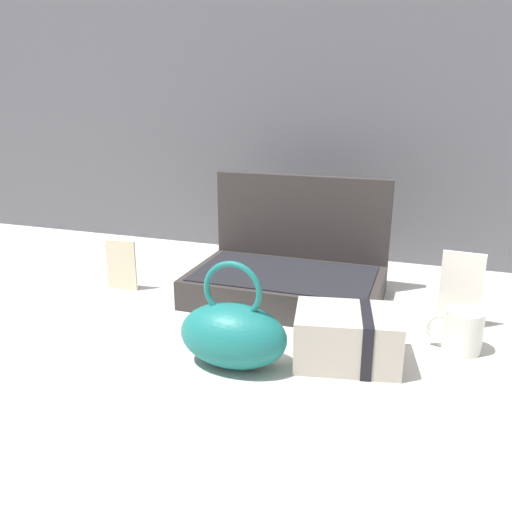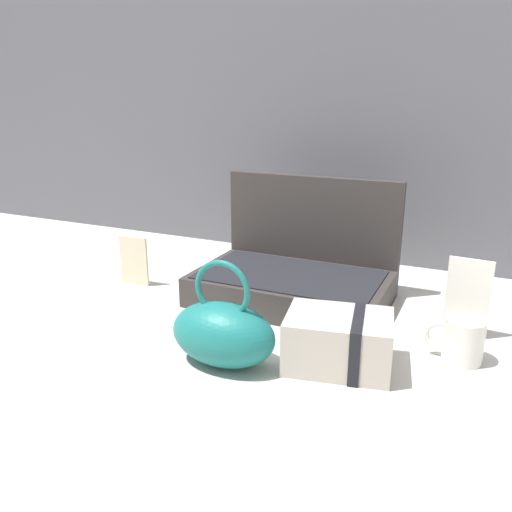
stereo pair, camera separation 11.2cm
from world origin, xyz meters
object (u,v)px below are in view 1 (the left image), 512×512
Objects in this scene: cream_toiletry_bag at (348,337)px; poster_card_right at (461,290)px; info_card_left at (121,265)px; teal_pouch_handbag at (233,334)px; coffee_mug at (462,331)px; open_suitcase at (289,272)px.

cream_toiletry_bag is 0.32m from poster_card_right.
teal_pouch_handbag is at bearing -37.44° from info_card_left.
teal_pouch_handbag is 1.89× the size of coffee_mug.
open_suitcase reaches higher than teal_pouch_handbag.
open_suitcase reaches higher than coffee_mug.
open_suitcase is 0.44m from coffee_mug.
coffee_mug is 0.13m from poster_card_right.
open_suitcase is 2.23× the size of teal_pouch_handbag.
teal_pouch_handbag is 1.22× the size of poster_card_right.
open_suitcase is at bearing 89.18° from teal_pouch_handbag.
coffee_mug is at bearing 29.65° from cream_toiletry_bag.
coffee_mug is 0.65× the size of poster_card_right.
open_suitcase is 0.41m from poster_card_right.
open_suitcase is 0.35m from cream_toiletry_bag.
teal_pouch_handbag is at bearing -153.69° from coffee_mug.
coffee_mug is at bearing -84.15° from poster_card_right.
cream_toiletry_bag is 0.66m from info_card_left.
info_card_left is at bearing -168.04° from open_suitcase.
info_card_left is at bearing -172.37° from poster_card_right.
poster_card_right is (0.21, 0.24, 0.03)m from cream_toiletry_bag.
teal_pouch_handbag is at bearing -90.82° from open_suitcase.
open_suitcase reaches higher than poster_card_right.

